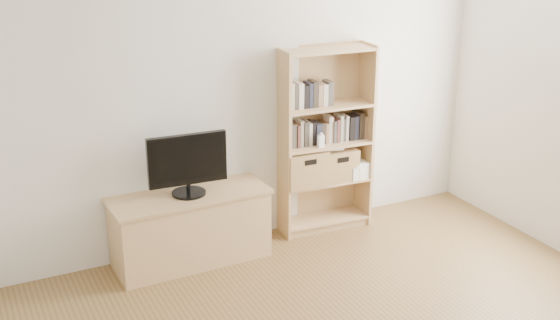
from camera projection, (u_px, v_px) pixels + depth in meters
back_wall at (243, 93)px, 5.76m from camera, size 4.50×0.02×2.60m
tv_stand at (191, 229)px, 5.68m from camera, size 1.25×0.50×0.57m
bookshelf at (326, 140)px, 6.10m from camera, size 0.84×0.34×1.65m
television at (188, 165)px, 5.48m from camera, size 0.63×0.09×0.50m
books_row_mid at (325, 129)px, 6.08m from camera, size 0.87×0.22×0.23m
books_row_upper at (306, 95)px, 5.90m from camera, size 0.40×0.16×0.21m
baby_monitor at (321, 141)px, 5.98m from camera, size 0.06×0.04×0.10m
basket_left at (303, 167)px, 6.09m from camera, size 0.38×0.32×0.31m
basket_right at (335, 163)px, 6.21m from camera, size 0.35×0.30×0.28m
laptop at (323, 146)px, 6.10m from camera, size 0.35×0.28×0.02m
magazine_stack at (353, 169)px, 6.31m from camera, size 0.20×0.28×0.12m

